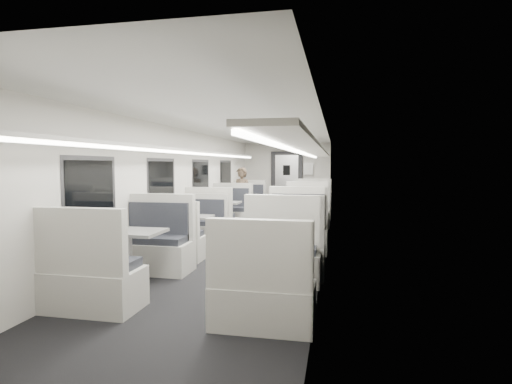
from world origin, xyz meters
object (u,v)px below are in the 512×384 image
at_px(booth_right_a, 311,208).
at_px(booth_right_c, 292,239).
at_px(booth_left_c, 191,233).
at_px(booth_right_d, 275,270).
at_px(booth_right_b, 305,219).
at_px(booth_left_a, 242,208).
at_px(passenger, 242,196).
at_px(exit_sign, 285,146).
at_px(booth_left_d, 128,258).
at_px(booth_left_b, 221,217).
at_px(vestibule_door, 287,182).

distance_m(booth_right_a, booth_right_c, 4.73).
height_order(booth_left_c, booth_right_d, booth_right_d).
height_order(booth_right_b, booth_right_c, booth_right_c).
distance_m(booth_left_a, booth_right_d, 6.94).
bearing_deg(booth_right_a, booth_right_b, -90.00).
distance_m(booth_right_b, passenger, 2.10).
height_order(booth_right_a, booth_right_b, booth_right_a).
relative_size(passenger, exit_sign, 2.54).
bearing_deg(passenger, booth_right_a, 49.21).
xyz_separation_m(booth_left_a, booth_right_b, (2.00, -1.87, -0.02)).
bearing_deg(booth_left_d, booth_right_b, 66.72).
relative_size(booth_right_c, booth_right_d, 1.08).
bearing_deg(booth_right_d, booth_left_c, 129.14).
relative_size(booth_left_a, booth_right_c, 0.93).
distance_m(booth_left_c, passenger, 3.33).
height_order(booth_left_d, passenger, passenger).
xyz_separation_m(booth_right_a, passenger, (-1.80, -0.90, 0.38)).
height_order(booth_left_a, passenger, passenger).
bearing_deg(booth_left_a, passenger, -77.27).
bearing_deg(booth_left_b, booth_left_a, 90.00).
xyz_separation_m(booth_left_b, passenger, (0.20, 1.25, 0.40)).
xyz_separation_m(booth_left_b, booth_right_d, (2.00, -4.50, -0.01)).
bearing_deg(booth_right_b, booth_right_d, -90.00).
height_order(booth_left_d, booth_right_d, booth_left_d).
bearing_deg(booth_right_c, booth_left_c, 165.04).
distance_m(booth_left_c, booth_right_d, 3.17).
bearing_deg(booth_left_a, exit_sign, 64.17).
bearing_deg(exit_sign, booth_right_c, -81.62).
xyz_separation_m(booth_left_d, vestibule_door, (1.00, 9.08, 0.64)).
xyz_separation_m(booth_left_b, booth_left_c, (0.00, -2.04, -0.04)).
height_order(booth_right_a, booth_right_c, booth_right_c).
height_order(booth_right_c, vestibule_door, vestibule_door).
xyz_separation_m(booth_right_c, vestibule_door, (-1.00, 7.27, 0.63)).
distance_m(booth_left_b, booth_left_d, 4.38).
bearing_deg(booth_right_b, passenger, 151.26).
xyz_separation_m(booth_right_b, booth_right_c, (0.00, -2.85, 0.05)).
bearing_deg(passenger, booth_right_c, -42.24).
bearing_deg(booth_right_a, booth_left_a, -179.63).
relative_size(booth_left_c, booth_left_d, 0.87).
xyz_separation_m(booth_left_c, booth_right_c, (2.00, -0.53, 0.06)).
height_order(booth_left_b, booth_right_a, booth_right_a).
bearing_deg(exit_sign, booth_right_d, -83.45).
height_order(booth_right_c, booth_right_d, booth_right_c).
xyz_separation_m(booth_left_c, booth_right_a, (2.00, 4.20, 0.06)).
xyz_separation_m(booth_right_c, exit_sign, (-1.00, 6.79, 1.87)).
bearing_deg(passenger, booth_right_d, -50.03).
distance_m(booth_left_d, passenger, 5.65).
height_order(booth_right_d, passenger, passenger).
distance_m(booth_left_a, booth_left_c, 4.19).
bearing_deg(booth_right_a, booth_left_d, -107.01).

